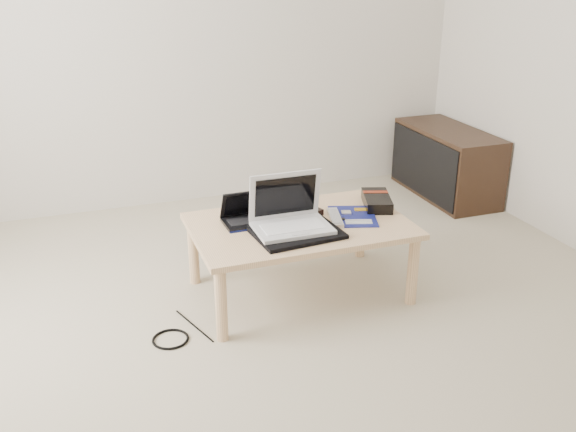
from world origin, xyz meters
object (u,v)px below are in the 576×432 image
object	(u,v)px
netbook	(248,216)
gpu_box	(377,201)
media_cabinet	(446,163)
white_laptop	(290,216)
coffee_table	(300,232)

from	to	relation	value
netbook	gpu_box	world-z (taller)	netbook
media_cabinet	white_laptop	world-z (taller)	white_laptop
gpu_box	white_laptop	bearing A→B (deg)	-164.51
coffee_table	white_laptop	distance (m)	0.16
netbook	gpu_box	xyz separation A→B (m)	(0.73, -0.02, -0.01)
gpu_box	media_cabinet	bearing A→B (deg)	41.70
coffee_table	gpu_box	distance (m)	0.49
coffee_table	gpu_box	bearing A→B (deg)	10.15
media_cabinet	netbook	world-z (taller)	netbook
coffee_table	media_cabinet	xyz separation A→B (m)	(1.55, 1.04, -0.10)
netbook	white_laptop	world-z (taller)	white_laptop
white_laptop	gpu_box	bearing A→B (deg)	15.49
coffee_table	netbook	distance (m)	0.28
coffee_table	gpu_box	size ratio (longest dim) A/B	3.61
netbook	white_laptop	bearing A→B (deg)	-46.12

